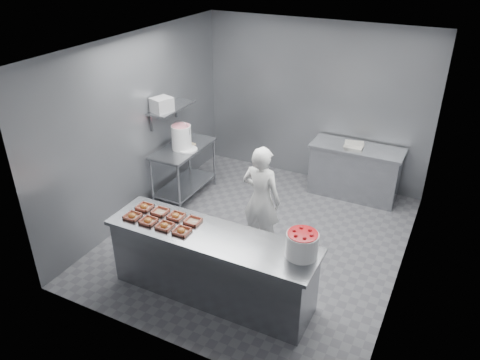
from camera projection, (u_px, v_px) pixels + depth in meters
name	position (u px, v px, depth m)	size (l,w,h in m)	color
floor	(258.00, 238.00, 6.93)	(4.50, 4.50, 0.00)	#4C4C51
ceiling	(262.00, 46.00, 5.61)	(4.50, 4.50, 0.00)	white
wall_back	(314.00, 103.00, 8.04)	(4.00, 0.04, 2.80)	slate
wall_left	(140.00, 127.00, 7.07)	(0.04, 4.50, 2.80)	slate
wall_right	(415.00, 184.00, 5.48)	(0.04, 4.50, 2.80)	slate
service_counter	(212.00, 265.00, 5.65)	(2.60, 0.70, 0.90)	slate
prep_table	(184.00, 164.00, 7.78)	(0.60, 1.20, 0.90)	slate
back_counter	(355.00, 171.00, 7.85)	(1.50, 0.60, 0.90)	slate
wall_shelf	(172.00, 108.00, 7.40)	(0.35, 0.90, 0.03)	slate
tray_0	(132.00, 216.00, 5.75)	(0.19, 0.18, 0.06)	#A38064
tray_1	(148.00, 221.00, 5.66)	(0.19, 0.18, 0.06)	#A38064
tray_2	(165.00, 226.00, 5.56)	(0.19, 0.18, 0.06)	#A38064
tray_3	(182.00, 231.00, 5.47)	(0.19, 0.18, 0.06)	#A38064
tray_4	(144.00, 207.00, 5.94)	(0.19, 0.18, 0.06)	#A38064
tray_5	(160.00, 212.00, 5.85)	(0.19, 0.18, 0.04)	#A38064
tray_6	(176.00, 216.00, 5.75)	(0.19, 0.18, 0.06)	#A38064
tray_7	(193.00, 221.00, 5.66)	(0.19, 0.18, 0.04)	#A38064
worker	(261.00, 199.00, 6.38)	(0.57, 0.38, 1.57)	white
strawberry_tub	(302.00, 244.00, 5.02)	(0.35, 0.35, 0.29)	white
glaze_bucket	(181.00, 137.00, 7.48)	(0.33, 0.31, 0.48)	white
bucket_lid	(188.00, 149.00, 7.53)	(0.31, 0.31, 0.02)	white
rag	(190.00, 144.00, 7.72)	(0.15, 0.13, 0.02)	#CCB28C
appliance	(162.00, 105.00, 7.14)	(0.26, 0.29, 0.22)	gray
paper_stack	(354.00, 145.00, 7.66)	(0.30, 0.22, 0.06)	silver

